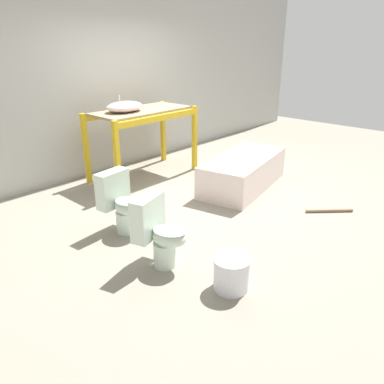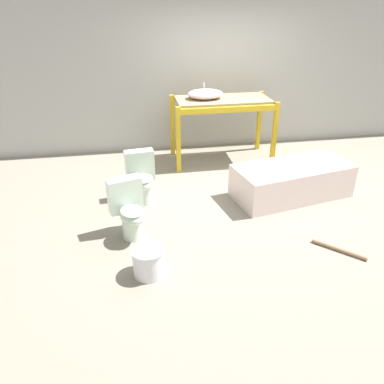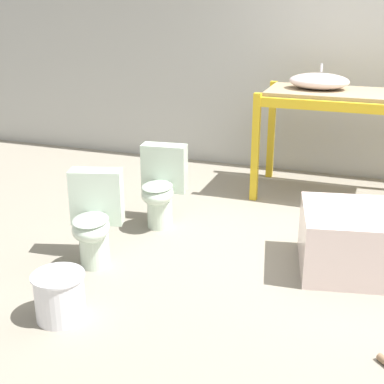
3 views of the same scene
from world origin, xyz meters
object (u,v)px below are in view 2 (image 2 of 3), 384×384
(toilet_near, at_px, (129,209))
(bucket_white, at_px, (148,261))
(toilet_far, at_px, (142,177))
(bathtub_main, at_px, (292,178))
(sink_basin, at_px, (205,94))

(toilet_near, height_order, bucket_white, toilet_near)
(toilet_far, distance_m, bucket_white, 1.63)
(bathtub_main, distance_m, toilet_far, 2.15)
(toilet_near, distance_m, toilet_far, 0.87)
(toilet_far, bearing_deg, bathtub_main, -12.69)
(bathtub_main, height_order, toilet_near, toilet_near)
(sink_basin, bearing_deg, toilet_near, -121.98)
(bucket_white, bearing_deg, sink_basin, 67.91)
(bathtub_main, relative_size, bucket_white, 5.20)
(toilet_near, bearing_deg, toilet_far, 60.61)
(toilet_far, relative_size, bucket_white, 2.10)
(bathtub_main, distance_m, toilet_near, 2.42)
(toilet_near, height_order, toilet_far, same)
(bathtub_main, xyz_separation_m, bucket_white, (-2.16, -1.40, -0.11))
(bathtub_main, bearing_deg, sink_basin, 110.77)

